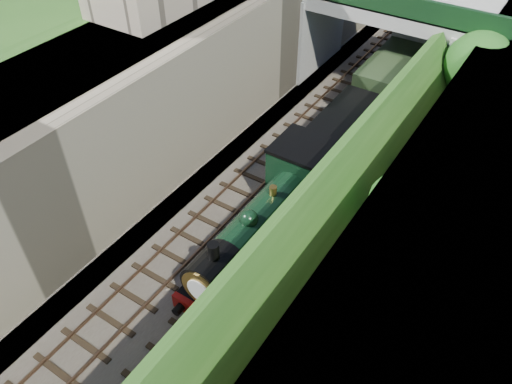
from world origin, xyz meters
TOP-DOWN VIEW (x-y plane):
  - ground at (0.00, 0.00)m, footprint 160.00×160.00m
  - trackbed at (0.00, 20.00)m, footprint 10.00×90.00m
  - retaining_wall at (-5.50, 20.00)m, footprint 1.00×90.00m
  - street_plateau_left at (-9.00, 20.00)m, footprint 6.00×90.00m
  - embankment_slope at (5.02, 18.40)m, footprint 4.60×90.00m
  - track_left at (-2.00, 20.00)m, footprint 2.50×90.00m
  - track_right at (1.20, 20.00)m, footprint 2.50×90.00m
  - road_bridge at (0.94, 24.00)m, footprint 16.00×6.40m
  - tree at (5.91, 20.60)m, footprint 3.60×3.80m
  - locomotive at (1.20, 7.46)m, footprint 3.10×10.22m
  - tender at (1.20, 14.83)m, footprint 2.70×6.00m
  - coach_front at (1.20, 27.43)m, footprint 2.90×18.00m

SIDE VIEW (x-z plane):
  - ground at x=0.00m, z-range 0.00..0.00m
  - trackbed at x=0.00m, z-range 0.00..0.20m
  - track_left at x=-2.00m, z-range 0.15..0.35m
  - track_right at x=1.20m, z-range 0.15..0.35m
  - tender at x=1.20m, z-range 0.09..3.14m
  - locomotive at x=1.20m, z-range -0.02..3.81m
  - coach_front at x=1.20m, z-range 0.20..3.90m
  - embankment_slope at x=5.02m, z-range -0.45..6.02m
  - retaining_wall at x=-5.50m, z-range 0.00..7.00m
  - street_plateau_left at x=-9.00m, z-range 0.00..7.00m
  - road_bridge at x=0.94m, z-range 0.45..7.70m
  - tree at x=5.91m, z-range 1.35..7.95m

